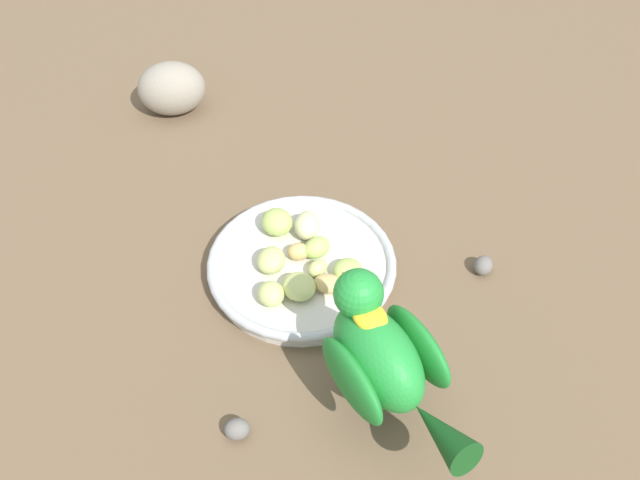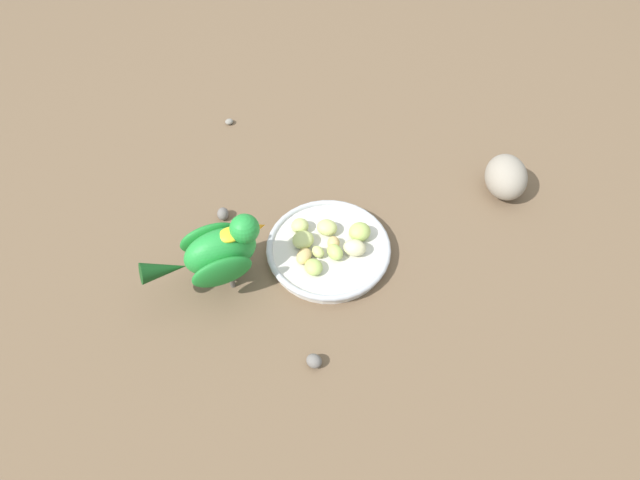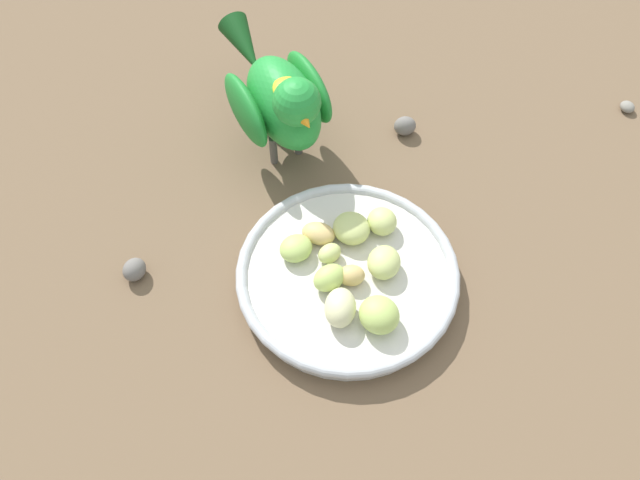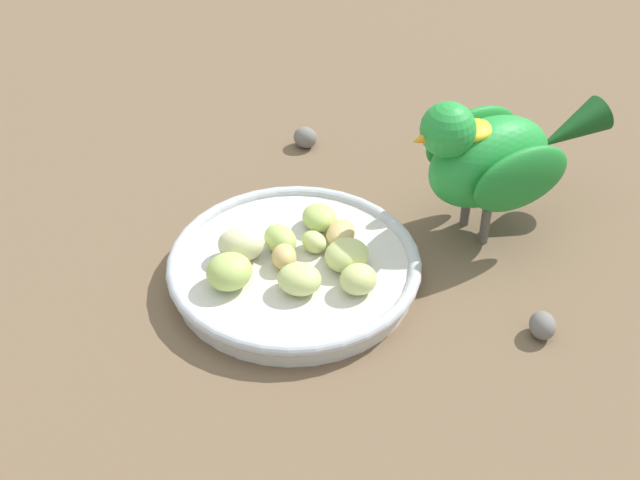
% 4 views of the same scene
% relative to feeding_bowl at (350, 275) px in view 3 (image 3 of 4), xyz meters
% --- Properties ---
extents(ground_plane, '(4.00, 4.00, 0.00)m').
position_rel_feeding_bowl_xyz_m(ground_plane, '(0.03, 0.00, -0.01)').
color(ground_plane, brown).
extents(feeding_bowl, '(0.22, 0.22, 0.02)m').
position_rel_feeding_bowl_xyz_m(feeding_bowl, '(0.00, 0.00, 0.00)').
color(feeding_bowl, beige).
rests_on(feeding_bowl, ground_plane).
extents(apple_piece_0, '(0.04, 0.04, 0.02)m').
position_rel_feeding_bowl_xyz_m(apple_piece_0, '(0.04, 0.04, 0.02)').
color(apple_piece_0, '#B2CC66').
rests_on(apple_piece_0, feeding_bowl).
extents(apple_piece_1, '(0.03, 0.03, 0.02)m').
position_rel_feeding_bowl_xyz_m(apple_piece_1, '(-0.01, -0.00, 0.02)').
color(apple_piece_1, tan).
rests_on(apple_piece_1, feeding_bowl).
extents(apple_piece_2, '(0.03, 0.04, 0.02)m').
position_rel_feeding_bowl_xyz_m(apple_piece_2, '(-0.00, 0.02, 0.02)').
color(apple_piece_2, '#B2CC66').
rests_on(apple_piece_2, feeding_bowl).
extents(apple_piece_3, '(0.05, 0.04, 0.03)m').
position_rel_feeding_bowl_xyz_m(apple_piece_3, '(-0.04, 0.03, 0.02)').
color(apple_piece_3, beige).
rests_on(apple_piece_3, feeding_bowl).
extents(apple_piece_4, '(0.05, 0.05, 0.02)m').
position_rel_feeding_bowl_xyz_m(apple_piece_4, '(-0.01, -0.03, 0.02)').
color(apple_piece_4, '#C6D17A').
rests_on(apple_piece_4, feeding_bowl).
extents(apple_piece_5, '(0.04, 0.04, 0.02)m').
position_rel_feeding_bowl_xyz_m(apple_piece_5, '(0.05, 0.01, 0.02)').
color(apple_piece_5, tan).
rests_on(apple_piece_5, feeding_bowl).
extents(apple_piece_6, '(0.03, 0.03, 0.02)m').
position_rel_feeding_bowl_xyz_m(apple_piece_6, '(0.02, 0.01, 0.01)').
color(apple_piece_6, '#C6D17A').
rests_on(apple_piece_6, feeding_bowl).
extents(apple_piece_7, '(0.05, 0.04, 0.03)m').
position_rel_feeding_bowl_xyz_m(apple_piece_7, '(-0.06, -0.00, 0.02)').
color(apple_piece_7, '#B2CC66').
rests_on(apple_piece_7, feeding_bowl).
extents(apple_piece_8, '(0.03, 0.03, 0.02)m').
position_rel_feeding_bowl_xyz_m(apple_piece_8, '(0.04, -0.05, 0.02)').
color(apple_piece_8, '#C6D17A').
rests_on(apple_piece_8, feeding_bowl).
extents(apple_piece_9, '(0.05, 0.05, 0.02)m').
position_rel_feeding_bowl_xyz_m(apple_piece_9, '(0.04, -0.02, 0.02)').
color(apple_piece_9, '#C6D17A').
rests_on(apple_piece_9, feeding_bowl).
extents(parrot, '(0.21, 0.10, 0.14)m').
position_rel_feeding_bowl_xyz_m(parrot, '(0.19, 0.01, 0.07)').
color(parrot, '#59544C').
rests_on(parrot, ground_plane).
extents(pebble_0, '(0.03, 0.03, 0.02)m').
position_rel_feeding_bowl_xyz_m(pebble_0, '(0.08, 0.20, -0.00)').
color(pebble_0, slate).
rests_on(pebble_0, ground_plane).
extents(pebble_1, '(0.03, 0.03, 0.02)m').
position_rel_feeding_bowl_xyz_m(pebble_1, '(0.16, -0.13, -0.00)').
color(pebble_1, slate).
rests_on(pebble_1, ground_plane).
extents(pebble_2, '(0.02, 0.02, 0.01)m').
position_rel_feeding_bowl_xyz_m(pebble_2, '(0.10, -0.39, -0.01)').
color(pebble_2, gray).
rests_on(pebble_2, ground_plane).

